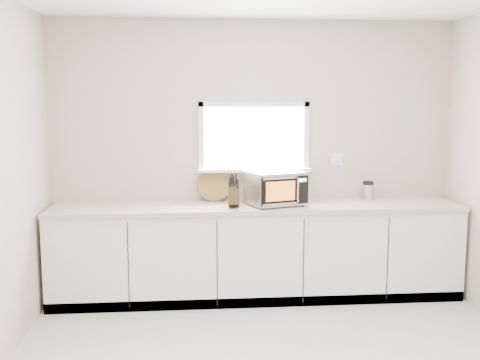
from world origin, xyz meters
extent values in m
cube|color=#BEAF97|center=(0.00, 2.00, 1.35)|extent=(4.00, 0.02, 2.70)
cube|color=white|center=(0.00, 1.99, 1.55)|extent=(1.00, 0.02, 0.60)
cube|color=white|center=(0.00, 1.92, 1.23)|extent=(1.12, 0.16, 0.03)
cube|color=white|center=(0.00, 1.97, 1.88)|extent=(1.10, 0.04, 0.05)
cube|color=white|center=(0.00, 1.97, 1.23)|extent=(1.10, 0.04, 0.05)
cube|color=white|center=(-0.53, 1.97, 1.55)|extent=(0.05, 0.04, 0.70)
cube|color=white|center=(0.53, 1.97, 1.55)|extent=(0.05, 0.04, 0.70)
cube|color=white|center=(0.85, 1.99, 1.32)|extent=(0.12, 0.01, 0.12)
cube|color=white|center=(0.00, 1.70, 0.44)|extent=(3.92, 0.60, 0.88)
cube|color=beige|center=(0.00, 1.69, 0.90)|extent=(3.92, 0.64, 0.04)
cylinder|color=black|center=(0.02, 1.47, 0.93)|extent=(0.02, 0.02, 0.02)
cylinder|color=black|center=(-0.07, 1.75, 0.93)|extent=(0.02, 0.02, 0.02)
cylinder|color=black|center=(0.42, 1.60, 0.93)|extent=(0.02, 0.02, 0.02)
cylinder|color=black|center=(0.33, 1.89, 0.93)|extent=(0.02, 0.02, 0.02)
cube|color=#B5B8BD|center=(0.17, 1.68, 1.09)|extent=(0.60, 0.52, 0.30)
cube|color=black|center=(0.24, 1.49, 1.09)|extent=(0.46, 0.16, 0.27)
cube|color=orange|center=(0.19, 1.47, 1.09)|extent=(0.28, 0.10, 0.18)
cylinder|color=silver|center=(0.36, 1.50, 1.09)|extent=(0.02, 0.02, 0.24)
cube|color=black|center=(0.40, 1.54, 1.09)|extent=(0.12, 0.04, 0.26)
cube|color=#19FF33|center=(0.40, 1.53, 1.18)|extent=(0.08, 0.03, 0.03)
cube|color=silver|center=(0.17, 1.68, 1.24)|extent=(0.60, 0.52, 0.01)
cube|color=#402E17|center=(-0.23, 1.61, 1.05)|extent=(0.13, 0.23, 0.26)
cube|color=black|center=(-0.27, 1.56, 1.16)|extent=(0.02, 0.05, 0.10)
cube|color=black|center=(-0.24, 1.55, 1.17)|extent=(0.02, 0.05, 0.10)
cube|color=black|center=(-0.20, 1.55, 1.15)|extent=(0.02, 0.05, 0.10)
cube|color=black|center=(-0.25, 1.56, 1.19)|extent=(0.02, 0.05, 0.10)
cube|color=black|center=(-0.21, 1.55, 1.19)|extent=(0.02, 0.05, 0.10)
cylinder|color=olive|center=(-0.40, 1.94, 1.09)|extent=(0.33, 0.08, 0.33)
cylinder|color=#B5B8BD|center=(1.15, 1.89, 1.00)|extent=(0.11, 0.11, 0.15)
cylinder|color=black|center=(1.15, 1.89, 1.09)|extent=(0.11, 0.11, 0.04)
camera|label=1|loc=(-0.62, -3.56, 1.90)|focal=42.00mm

